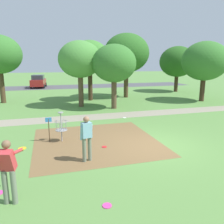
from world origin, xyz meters
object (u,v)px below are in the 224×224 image
tree_far_center (80,60)px  parked_car_leftmost (38,81)px  frisbee_far_left (107,206)px  tree_mid_left (90,57)px  frisbee_mid_grass (125,118)px  tree_mid_center (114,64)px  frisbee_by_tee (104,147)px  disc_golf_basket (60,126)px  tree_near_right (205,61)px  tree_near_left (126,53)px  player_foreground_watching (8,168)px  tree_far_left (177,62)px  player_throwing (87,136)px

tree_far_center → parked_car_leftmost: size_ratio=1.22×
frisbee_far_left → tree_mid_left: bearing=80.6°
frisbee_mid_grass → tree_mid_center: tree_mid_center is taller
frisbee_by_tee → frisbee_mid_grass: size_ratio=0.97×
disc_golf_basket → tree_mid_center: tree_mid_center is taller
tree_mid_center → parked_car_leftmost: bearing=109.4°
frisbee_by_tee → tree_near_right: tree_near_right is taller
tree_near_right → tree_mid_left: bearing=161.2°
tree_mid_center → parked_car_leftmost: tree_mid_center is taller
tree_near_left → tree_mid_left: size_ratio=1.15×
frisbee_by_tee → frisbee_mid_grass: same height
tree_far_center → parked_car_leftmost: (-3.85, 16.22, -2.89)m
disc_golf_basket → frisbee_far_left: 5.35m
tree_near_right → player_foreground_watching: bearing=-141.5°
tree_near_left → tree_mid_left: bearing=-167.6°
frisbee_by_tee → frisbee_far_left: size_ratio=0.92×
disc_golf_basket → player_foreground_watching: size_ratio=0.81×
tree_near_right → parked_car_leftmost: 22.85m
parked_car_leftmost → frisbee_by_tee: bearing=-82.4°
tree_mid_center → parked_car_leftmost: 19.01m
parked_car_leftmost → frisbee_far_left: bearing=-85.2°
tree_near_right → tree_far_left: (1.55, 6.98, -0.02)m
frisbee_by_tee → parked_car_leftmost: bearing=97.6°
tree_far_left → tree_near_right: bearing=-102.5°
frisbee_far_left → tree_mid_left: tree_mid_left is taller
disc_golf_basket → player_foreground_watching: player_foreground_watching is taller
frisbee_by_tee → tree_mid_center: (2.83, 7.92, 3.50)m
frisbee_far_left → tree_far_center: 14.01m
player_foreground_watching → tree_mid_left: (5.07, 15.48, 3.08)m
tree_far_left → tree_mid_left: bearing=-163.0°
player_foreground_watching → parked_car_leftmost: bearing=90.2°
tree_near_right → tree_far_left: 7.15m
tree_mid_left → tree_far_left: 12.17m
player_foreground_watching → disc_golf_basket: bearing=70.9°
player_foreground_watching → frisbee_by_tee: size_ratio=7.62×
frisbee_far_left → parked_car_leftmost: 29.76m
frisbee_far_left → tree_near_right: size_ratio=0.04×
frisbee_far_left → frisbee_by_tee: bearing=76.7°
player_foreground_watching → tree_near_right: bearing=38.5°
player_foreground_watching → tree_far_left: size_ratio=0.31×
player_throwing → tree_mid_center: tree_mid_center is taller
tree_mid_left → player_throwing: bearing=-101.4°
tree_mid_left → tree_far_center: 3.20m
player_foreground_watching → tree_far_left: bearing=48.7°
tree_mid_left → parked_car_leftmost: bearing=111.3°
disc_golf_basket → frisbee_mid_grass: disc_golf_basket is taller
parked_car_leftmost → tree_near_right: bearing=-47.6°
frisbee_by_tee → parked_car_leftmost: (-3.42, 25.69, 0.91)m
player_foreground_watching → tree_near_right: (15.16, 12.05, 2.73)m
frisbee_mid_grass → tree_near_right: tree_near_right is taller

